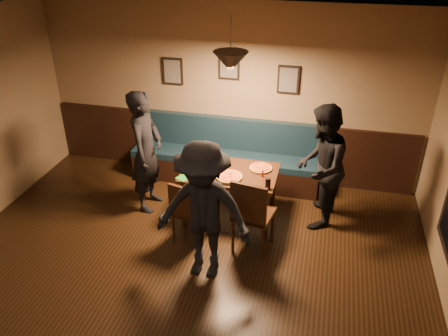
% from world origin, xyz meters
% --- Properties ---
extents(floor, '(7.00, 7.00, 0.00)m').
position_xyz_m(floor, '(0.00, 0.00, 0.00)').
color(floor, black).
rests_on(floor, ground).
extents(ceiling, '(7.00, 7.00, 0.00)m').
position_xyz_m(ceiling, '(0.00, 0.00, 2.80)').
color(ceiling, silver).
rests_on(ceiling, ground).
extents(wall_back, '(6.00, 0.00, 6.00)m').
position_xyz_m(wall_back, '(0.00, 3.50, 1.40)').
color(wall_back, '#8C704F').
rests_on(wall_back, ground).
extents(wainscot, '(5.88, 0.06, 1.00)m').
position_xyz_m(wainscot, '(0.00, 3.47, 0.50)').
color(wainscot, black).
rests_on(wainscot, ground).
extents(booth_bench, '(3.00, 0.60, 1.00)m').
position_xyz_m(booth_bench, '(0.00, 3.20, 0.50)').
color(booth_bench, '#0F232D').
rests_on(booth_bench, ground).
extents(picture_left, '(0.32, 0.04, 0.42)m').
position_xyz_m(picture_left, '(-0.90, 3.47, 1.70)').
color(picture_left, black).
rests_on(picture_left, wall_back).
extents(picture_center, '(0.32, 0.04, 0.42)m').
position_xyz_m(picture_center, '(0.00, 3.47, 1.85)').
color(picture_center, black).
rests_on(picture_center, wall_back).
extents(picture_right, '(0.32, 0.04, 0.42)m').
position_xyz_m(picture_right, '(0.90, 3.47, 1.70)').
color(picture_right, black).
rests_on(picture_right, wall_back).
extents(pendant_lamp, '(0.44, 0.44, 0.25)m').
position_xyz_m(pendant_lamp, '(0.29, 2.29, 2.25)').
color(pendant_lamp, black).
rests_on(pendant_lamp, ceiling).
extents(dining_table, '(1.32, 0.85, 0.70)m').
position_xyz_m(dining_table, '(0.29, 2.29, 0.35)').
color(dining_table, black).
rests_on(dining_table, floor).
extents(chair_near_left, '(0.48, 0.48, 0.89)m').
position_xyz_m(chair_near_left, '(-0.09, 1.63, 0.44)').
color(chair_near_left, black).
rests_on(chair_near_left, floor).
extents(chair_near_right, '(0.54, 0.54, 1.05)m').
position_xyz_m(chair_near_right, '(0.75, 1.64, 0.53)').
color(chair_near_right, black).
rests_on(chair_near_right, floor).
extents(diner_left, '(0.43, 0.66, 1.80)m').
position_xyz_m(diner_left, '(-0.91, 2.24, 0.90)').
color(diner_left, black).
rests_on(diner_left, floor).
extents(diner_right, '(0.75, 0.92, 1.75)m').
position_xyz_m(diner_right, '(1.51, 2.40, 0.87)').
color(diner_right, black).
rests_on(diner_right, floor).
extents(diner_front, '(1.16, 0.70, 1.75)m').
position_xyz_m(diner_front, '(0.27, 1.02, 0.87)').
color(diner_front, black).
rests_on(diner_front, floor).
extents(pizza_a, '(0.38, 0.38, 0.04)m').
position_xyz_m(pizza_a, '(-0.17, 2.41, 0.72)').
color(pizza_a, orange).
rests_on(pizza_a, dining_table).
extents(pizza_b, '(0.38, 0.38, 0.04)m').
position_xyz_m(pizza_b, '(0.31, 2.13, 0.72)').
color(pizza_b, '#C08924').
rests_on(pizza_b, dining_table).
extents(pizza_c, '(0.41, 0.41, 0.04)m').
position_xyz_m(pizza_c, '(0.69, 2.47, 0.72)').
color(pizza_c, orange).
rests_on(pizza_c, dining_table).
extents(soda_glass, '(0.08, 0.08, 0.16)m').
position_xyz_m(soda_glass, '(0.87, 1.98, 0.78)').
color(soda_glass, black).
rests_on(soda_glass, dining_table).
extents(tabasco_bottle, '(0.03, 0.03, 0.12)m').
position_xyz_m(tabasco_bottle, '(0.75, 2.26, 0.76)').
color(tabasco_bottle, '#8E1C04').
rests_on(tabasco_bottle, dining_table).
extents(napkin_a, '(0.18, 0.18, 0.01)m').
position_xyz_m(napkin_a, '(-0.29, 2.51, 0.71)').
color(napkin_a, '#217E3E').
rests_on(napkin_a, dining_table).
extents(napkin_b, '(0.21, 0.21, 0.01)m').
position_xyz_m(napkin_b, '(-0.29, 1.98, 0.71)').
color(napkin_b, '#1B661B').
rests_on(napkin_b, dining_table).
extents(cutlery_set, '(0.20, 0.03, 0.00)m').
position_xyz_m(cutlery_set, '(0.30, 1.92, 0.71)').
color(cutlery_set, silver).
rests_on(cutlery_set, dining_table).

